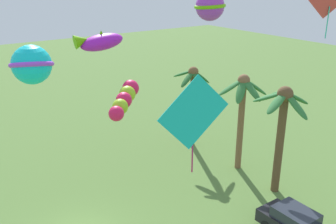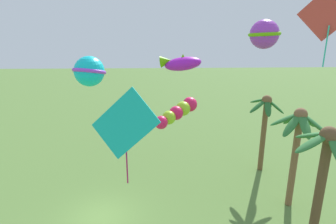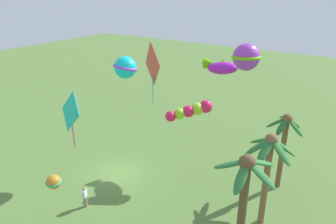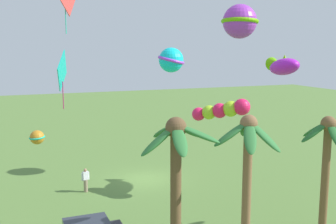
{
  "view_description": "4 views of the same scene",
  "coord_description": "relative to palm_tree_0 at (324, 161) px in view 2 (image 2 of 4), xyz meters",
  "views": [
    {
      "loc": [
        15.07,
        -5.0,
        12.43
      ],
      "look_at": [
        1.01,
        4.79,
        6.12
      ],
      "focal_mm": 40.29,
      "sensor_mm": 36.0,
      "label": 1
    },
    {
      "loc": [
        15.19,
        3.56,
        11.35
      ],
      "look_at": [
        -0.24,
        4.09,
        6.58
      ],
      "focal_mm": 31.26,
      "sensor_mm": 36.0,
      "label": 2
    },
    {
      "loc": [
        16.55,
        16.3,
        14.71
      ],
      "look_at": [
        -0.13,
        5.01,
        6.62
      ],
      "focal_mm": 33.91,
      "sensor_mm": 36.0,
      "label": 3
    },
    {
      "loc": [
        8.72,
        27.03,
        9.42
      ],
      "look_at": [
        0.37,
        5.46,
        5.76
      ],
      "focal_mm": 43.47,
      "sensor_mm": 36.0,
      "label": 4
    }
  ],
  "objects": [
    {
      "name": "ground_plane",
      "position": [
        -2.4,
        -11.73,
        -4.76
      ],
      "size": [
        120.0,
        120.0,
        0.0
      ],
      "primitive_type": "plane",
      "color": "#567A38"
    },
    {
      "name": "palm_tree_0",
      "position": [
        0.0,
        0.0,
        0.0
      ],
      "size": [
        3.36,
        3.61,
        6.6
      ],
      "color": "brown",
      "rests_on": "ground"
    },
    {
      "name": "palm_tree_1",
      "position": [
        -3.33,
        0.19,
        0.07
      ],
      "size": [
        3.28,
        3.21,
        6.53
      ],
      "color": "brown",
      "rests_on": "ground"
    },
    {
      "name": "palm_tree_2",
      "position": [
        -8.07,
        -0.08,
        -0.36
      ],
      "size": [
        2.96,
        2.83,
        6.14
      ],
      "color": "brown",
      "rests_on": "ground"
    },
    {
      "name": "kite_tube_0",
      "position": [
        -5.92,
        -6.86,
        0.81
      ],
      "size": [
        2.9,
        2.98,
        1.58
      ],
      "color": "#ED1A53"
    },
    {
      "name": "kite_diamond_1",
      "position": [
        3.95,
        -3.1,
        6.91
      ],
      "size": [
        1.12,
        1.55,
        2.62
      ],
      "color": "#D03D37"
    },
    {
      "name": "kite_fish_2",
      "position": [
        -9.99,
        -6.42,
        3.51
      ],
      "size": [
        1.88,
        3.45,
        1.48
      ],
      "color": "purple"
    },
    {
      "name": "kite_ball_3",
      "position": [
        -4.59,
        -12.24,
        3.79
      ],
      "size": [
        2.57,
        2.57,
        1.8
      ],
      "color": "#10D0DD"
    },
    {
      "name": "kite_diamond_4",
      "position": [
        3.48,
        -9.3,
        3.27
      ],
      "size": [
        0.82,
        2.42,
        3.5
      ],
      "color": "#14B9AF"
    },
    {
      "name": "kite_ball_6",
      "position": [
        -4.14,
        -2.12,
        5.92
      ],
      "size": [
        2.56,
        2.56,
        1.65
      ],
      "color": "purple"
    }
  ]
}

